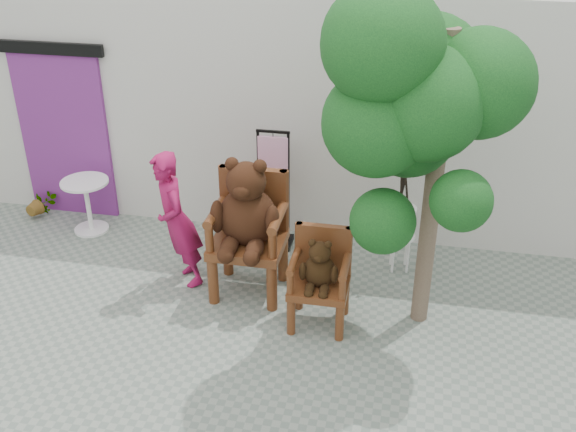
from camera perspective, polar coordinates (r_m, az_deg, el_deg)
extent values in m
plane|color=gray|center=(6.68, -3.94, -12.17)|extent=(60.00, 60.00, 0.00)
cube|color=beige|center=(8.58, 1.03, 9.11)|extent=(9.00, 1.00, 3.00)
cube|color=#712776|center=(9.25, -18.33, 6.46)|extent=(1.20, 0.08, 2.20)
cube|color=black|center=(8.88, -19.59, 13.24)|extent=(1.40, 0.06, 0.15)
cylinder|color=#4B2410|center=(7.33, -6.36, -5.48)|extent=(0.12, 0.12, 0.55)
cylinder|color=#4B2410|center=(7.80, -5.12, -3.14)|extent=(0.12, 0.12, 0.55)
cylinder|color=#4B2410|center=(7.18, -1.37, -6.07)|extent=(0.12, 0.12, 0.55)
cylinder|color=#4B2410|center=(7.66, -0.43, -3.64)|extent=(0.12, 0.12, 0.55)
cube|color=#4B2410|center=(7.31, -3.40, -2.41)|extent=(0.78, 0.71, 0.10)
cube|color=#4B2410|center=(7.37, -2.91, 1.52)|extent=(0.74, 0.10, 0.71)
cylinder|color=#4B2410|center=(7.45, -5.43, 1.74)|extent=(0.10, 0.10, 0.71)
cylinder|color=#4B2410|center=(7.05, -6.69, -1.82)|extent=(0.09, 0.09, 0.32)
cylinder|color=#4B2410|center=(7.21, -6.08, 0.44)|extent=(0.10, 0.68, 0.10)
cylinder|color=#4B2410|center=(7.30, -0.33, 1.29)|extent=(0.10, 0.10, 0.71)
cylinder|color=#4B2410|center=(6.89, -1.32, -2.39)|extent=(0.09, 0.09, 0.32)
cylinder|color=#4B2410|center=(7.05, -0.82, -0.06)|extent=(0.10, 0.68, 0.10)
ellipsoid|color=black|center=(7.18, -3.41, -0.09)|extent=(0.63, 0.53, 0.66)
sphere|color=black|center=(6.96, -3.57, 2.94)|extent=(0.42, 0.42, 0.42)
ellipsoid|color=black|center=(6.82, -3.91, 2.10)|extent=(0.19, 0.15, 0.15)
sphere|color=black|center=(6.93, -4.77, 4.40)|extent=(0.15, 0.15, 0.15)
sphere|color=black|center=(6.86, -2.40, 4.22)|extent=(0.15, 0.15, 0.15)
ellipsoid|color=black|center=(7.12, -6.02, -0.05)|extent=(0.15, 0.21, 0.38)
ellipsoid|color=black|center=(7.08, -4.99, -2.59)|extent=(0.18, 0.37, 0.18)
sphere|color=black|center=(6.97, -5.31, -3.35)|extent=(0.18, 0.18, 0.18)
ellipsoid|color=black|center=(6.98, -1.31, -0.50)|extent=(0.15, 0.21, 0.38)
ellipsoid|color=black|center=(7.02, -2.84, -2.82)|extent=(0.18, 0.37, 0.18)
sphere|color=black|center=(6.91, -3.13, -3.59)|extent=(0.18, 0.18, 0.18)
cylinder|color=#4B2410|center=(6.88, 0.25, -8.50)|extent=(0.09, 0.09, 0.42)
cylinder|color=#4B2410|center=(7.23, 0.93, -6.42)|extent=(0.09, 0.09, 0.42)
cylinder|color=#4B2410|center=(6.82, 4.39, -8.96)|extent=(0.09, 0.09, 0.42)
cylinder|color=#4B2410|center=(7.18, 4.85, -6.83)|extent=(0.09, 0.09, 0.42)
cube|color=#4B2410|center=(6.88, 2.65, -5.99)|extent=(0.59, 0.54, 0.08)
cube|color=#4B2410|center=(6.90, 3.01, -2.78)|extent=(0.56, 0.08, 0.54)
cylinder|color=#4B2410|center=(6.94, 0.90, -2.57)|extent=(0.08, 0.08, 0.54)
cylinder|color=#4B2410|center=(6.64, 0.18, -5.65)|extent=(0.07, 0.07, 0.25)
cylinder|color=#4B2410|center=(6.75, 0.54, -3.75)|extent=(0.08, 0.52, 0.08)
cylinder|color=#4B2410|center=(6.88, 5.13, -2.99)|extent=(0.08, 0.08, 0.54)
cylinder|color=#4B2410|center=(6.58, 4.61, -6.12)|extent=(0.07, 0.07, 0.25)
cylinder|color=#4B2410|center=(6.69, 4.89, -4.19)|extent=(0.08, 0.52, 0.08)
ellipsoid|color=black|center=(6.78, 2.69, -4.69)|extent=(0.33, 0.28, 0.35)
sphere|color=black|center=(6.65, 2.72, -3.10)|extent=(0.22, 0.22, 0.22)
ellipsoid|color=black|center=(6.58, 2.59, -3.62)|extent=(0.10, 0.08, 0.08)
sphere|color=black|center=(6.61, 2.08, -2.30)|extent=(0.08, 0.08, 0.08)
sphere|color=black|center=(6.59, 3.41, -2.44)|extent=(0.08, 0.08, 0.08)
ellipsoid|color=black|center=(6.73, 1.27, -4.70)|extent=(0.08, 0.11, 0.20)
ellipsoid|color=black|center=(6.73, 1.86, -6.12)|extent=(0.10, 0.20, 0.10)
sphere|color=black|center=(6.67, 1.75, -6.57)|extent=(0.09, 0.09, 0.09)
ellipsoid|color=black|center=(6.69, 3.95, -4.98)|extent=(0.08, 0.11, 0.20)
ellipsoid|color=black|center=(6.71, 3.09, -6.25)|extent=(0.10, 0.20, 0.10)
sphere|color=black|center=(6.66, 2.99, -6.71)|extent=(0.09, 0.09, 0.09)
imported|color=#931245|center=(7.44, -9.39, -0.38)|extent=(0.64, 0.70, 1.60)
cylinder|color=white|center=(8.84, -16.86, 2.76)|extent=(0.60, 0.60, 0.03)
cylinder|color=white|center=(8.99, -16.56, 0.81)|extent=(0.06, 0.06, 0.68)
cylinder|color=white|center=(9.14, -16.28, -1.05)|extent=(0.44, 0.44, 0.03)
cube|color=black|center=(8.16, -2.47, 2.32)|extent=(0.03, 0.03, 1.50)
cube|color=black|center=(8.10, 0.02, 2.12)|extent=(0.03, 0.03, 1.50)
cube|color=black|center=(7.83, -1.28, 7.15)|extent=(0.40, 0.03, 0.03)
cube|color=black|center=(8.47, -1.18, -2.15)|extent=(0.45, 0.35, 0.06)
cube|color=#E79EC3|center=(7.94, -1.27, 4.98)|extent=(0.36, 0.04, 0.52)
cylinder|color=black|center=(7.84, -1.28, 6.95)|extent=(0.01, 0.01, 0.08)
cylinder|color=white|center=(7.87, 9.56, -1.69)|extent=(0.32, 0.32, 0.03)
cylinder|color=white|center=(8.06, 10.07, -2.80)|extent=(0.03, 0.03, 0.44)
cylinder|color=white|center=(8.06, 8.86, -2.69)|extent=(0.03, 0.03, 0.44)
cylinder|color=white|center=(7.91, 8.79, -3.31)|extent=(0.03, 0.03, 0.44)
cylinder|color=white|center=(7.91, 10.02, -3.42)|extent=(0.03, 0.03, 0.44)
cylinder|color=black|center=(7.62, 9.68, 2.48)|extent=(0.11, 0.10, 0.80)
cylinder|color=brown|center=(7.52, 9.66, 4.79)|extent=(0.04, 0.04, 0.08)
cylinder|color=black|center=(7.55, 10.01, 2.17)|extent=(0.13, 0.06, 0.80)
cylinder|color=brown|center=(7.37, 10.30, 4.25)|extent=(0.05, 0.04, 0.08)
cylinder|color=black|center=(7.57, 9.58, 2.30)|extent=(0.08, 0.14, 0.79)
cylinder|color=brown|center=(7.42, 9.43, 4.48)|extent=(0.04, 0.05, 0.08)
cylinder|color=black|center=(7.58, 9.56, 2.32)|extent=(0.07, 0.19, 0.79)
cylinder|color=brown|center=(7.43, 9.26, 4.53)|extent=(0.04, 0.05, 0.08)
cylinder|color=black|center=(7.63, 9.76, 2.49)|extent=(0.15, 0.09, 0.79)
cylinder|color=brown|center=(7.54, 9.78, 4.85)|extent=(0.05, 0.04, 0.08)
cylinder|color=black|center=(7.61, 9.61, 2.45)|extent=(0.09, 0.13, 0.80)
cylinder|color=brown|center=(7.50, 9.50, 4.75)|extent=(0.04, 0.05, 0.08)
cylinder|color=brown|center=(6.57, 12.19, 2.28)|extent=(0.17, 0.17, 3.03)
sphere|color=#0F3714|center=(5.94, 11.73, 9.30)|extent=(1.01, 1.01, 1.01)
sphere|color=#0F3714|center=(5.73, 8.01, 14.28)|extent=(1.03, 1.03, 1.03)
sphere|color=#0F3714|center=(6.30, 10.16, 7.40)|extent=(0.93, 0.93, 0.93)
sphere|color=#0F3714|center=(6.42, 11.45, 11.48)|extent=(1.18, 1.18, 1.18)
sphere|color=#0F3714|center=(6.43, 12.00, 8.64)|extent=(0.85, 0.85, 0.85)
sphere|color=#0F3714|center=(5.97, 7.49, 7.83)|extent=(0.97, 0.97, 0.97)
sphere|color=#0F3714|center=(6.16, 15.90, 10.73)|extent=(0.97, 0.97, 0.97)
sphere|color=#0F3714|center=(6.13, 8.02, -0.43)|extent=(0.61, 0.61, 0.61)
sphere|color=#0F3714|center=(5.90, 14.45, 1.25)|extent=(0.54, 0.54, 0.54)
imported|color=#0F3714|center=(9.63, -20.23, 0.98)|extent=(0.39, 0.36, 0.37)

